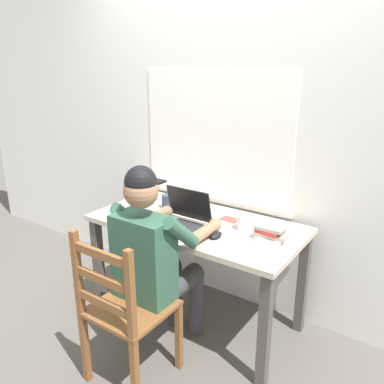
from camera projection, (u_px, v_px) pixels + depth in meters
The scene contains 12 objects.
ground_plane at pixel (196, 318), 2.85m from camera, with size 8.00×8.00×0.00m, color #56514C.
back_wall at pixel (230, 131), 2.78m from camera, with size 6.00×0.08×2.60m.
desk at pixel (196, 236), 2.65m from camera, with size 1.41×0.70×0.75m.
seated_person at pixel (156, 254), 2.31m from camera, with size 0.50×0.60×1.25m.
wooden_chair at pixel (124, 311), 2.16m from camera, with size 0.42×0.42×0.94m.
laptop at pixel (182, 217), 2.54m from camera, with size 0.33×0.28×0.23m.
computer_mouse at pixel (216, 235), 2.37m from camera, with size 0.06×0.10×0.03m, color black.
coffee_mug_white at pixel (244, 222), 2.47m from camera, with size 0.12×0.08×0.10m.
coffee_mug_dark at pixel (167, 202), 2.84m from camera, with size 0.11×0.07×0.10m.
book_stack_main at pixel (271, 233), 2.34m from camera, with size 0.19×0.16×0.09m.
paper_pile_near_laptop at pixel (155, 225), 2.55m from camera, with size 0.21×0.16×0.01m, color silver.
landscape_photo_print at pixel (230, 219), 2.65m from camera, with size 0.13×0.09×0.00m, color #C63D33.
Camera 1 is at (1.35, -2.01, 1.76)m, focal length 36.83 mm.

